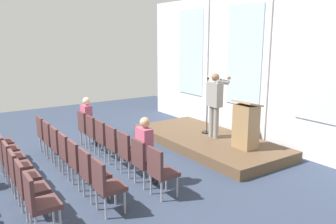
{
  "coord_description": "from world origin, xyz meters",
  "views": [
    {
      "loc": [
        6.7,
        -1.27,
        2.86
      ],
      "look_at": [
        0.04,
        3.23,
        1.09
      ],
      "focal_mm": 36.58,
      "sensor_mm": 36.0,
      "label": 1
    }
  ],
  "objects": [
    {
      "name": "chair_r1_c3",
      "position": [
        0.0,
        0.79,
        0.53
      ],
      "size": [
        0.46,
        0.44,
        0.94
      ],
      "color": "#99999E",
      "rests_on": "ground"
    },
    {
      "name": "chair_r2_c2",
      "position": [
        -0.61,
        -0.27,
        0.53
      ],
      "size": [
        0.46,
        0.44,
        0.94
      ],
      "color": "#99999E",
      "rests_on": "ground"
    },
    {
      "name": "chair_r0_c6",
      "position": [
        1.83,
        1.86,
        0.53
      ],
      "size": [
        0.46,
        0.44,
        0.94
      ],
      "color": "#99999E",
      "rests_on": "ground"
    },
    {
      "name": "chair_r2_c5",
      "position": [
        1.22,
        -0.27,
        0.53
      ],
      "size": [
        0.46,
        0.44,
        0.94
      ],
      "color": "#99999E",
      "rests_on": "ground"
    },
    {
      "name": "mic_stand",
      "position": [
        -0.3,
        4.77,
        0.59
      ],
      "size": [
        0.28,
        0.28,
        1.55
      ],
      "color": "black",
      "rests_on": "stage_platform"
    },
    {
      "name": "chair_r1_c5",
      "position": [
        1.22,
        0.79,
        0.53
      ],
      "size": [
        0.46,
        0.44,
        0.94
      ],
      "color": "#99999E",
      "rests_on": "ground"
    },
    {
      "name": "chair_r0_c0",
      "position": [
        -1.83,
        1.86,
        0.53
      ],
      "size": [
        0.46,
        0.44,
        0.94
      ],
      "color": "#99999E",
      "rests_on": "ground"
    },
    {
      "name": "speaker",
      "position": [
        0.13,
        4.65,
        1.24
      ],
      "size": [
        0.5,
        0.69,
        1.71
      ],
      "color": "gray",
      "rests_on": "stage_platform"
    },
    {
      "name": "chair_r0_c2",
      "position": [
        -0.61,
        1.86,
        0.53
      ],
      "size": [
        0.46,
        0.44,
        0.94
      ],
      "color": "#99999E",
      "rests_on": "ground"
    },
    {
      "name": "ground_plane",
      "position": [
        0.0,
        0.0,
        0.0
      ],
      "size": [
        15.21,
        15.21,
        0.0
      ],
      "primitive_type": "plane",
      "color": "#2D384C"
    },
    {
      "name": "audience_r0_c5",
      "position": [
        1.22,
        1.94,
        0.76
      ],
      "size": [
        0.36,
        0.39,
        1.37
      ],
      "color": "#2D2D33",
      "rests_on": "ground"
    },
    {
      "name": "lectern",
      "position": [
        1.22,
        4.67,
        0.8
      ],
      "size": [
        0.6,
        0.48,
        1.16
      ],
      "color": "#93724C",
      "rests_on": "stage_platform"
    },
    {
      "name": "chair_r1_c6",
      "position": [
        1.83,
        0.79,
        0.53
      ],
      "size": [
        0.46,
        0.44,
        0.94
      ],
      "color": "#99999E",
      "rests_on": "ground"
    },
    {
      "name": "rear_partition",
      "position": [
        0.04,
        5.84,
        2.06
      ],
      "size": [
        8.95,
        0.14,
        4.06
      ],
      "color": "silver",
      "rests_on": "ground"
    },
    {
      "name": "chair_r1_c4",
      "position": [
        0.61,
        0.79,
        0.53
      ],
      "size": [
        0.46,
        0.44,
        0.94
      ],
      "color": "#99999E",
      "rests_on": "ground"
    },
    {
      "name": "chair_r1_c2",
      "position": [
        -0.61,
        0.79,
        0.53
      ],
      "size": [
        0.46,
        0.44,
        0.94
      ],
      "color": "#99999E",
      "rests_on": "ground"
    },
    {
      "name": "audience_r0_c0",
      "position": [
        -1.83,
        1.94,
        0.73
      ],
      "size": [
        0.36,
        0.39,
        1.32
      ],
      "color": "#2D2D33",
      "rests_on": "ground"
    },
    {
      "name": "chair_r2_c3",
      "position": [
        0.0,
        -0.27,
        0.53
      ],
      "size": [
        0.46,
        0.44,
        0.94
      ],
      "color": "#99999E",
      "rests_on": "ground"
    },
    {
      "name": "stage_platform",
      "position": [
        0.0,
        4.53,
        0.13
      ],
      "size": [
        4.4,
        2.04,
        0.25
      ],
      "primitive_type": "cube",
      "color": "brown",
      "rests_on": "ground"
    },
    {
      "name": "chair_r1_c0",
      "position": [
        -1.83,
        0.79,
        0.53
      ],
      "size": [
        0.46,
        0.44,
        0.94
      ],
      "color": "#99999E",
      "rests_on": "ground"
    },
    {
      "name": "chair_r2_c1",
      "position": [
        -1.22,
        -0.27,
        0.53
      ],
      "size": [
        0.46,
        0.44,
        0.94
      ],
      "color": "#99999E",
      "rests_on": "ground"
    },
    {
      "name": "chair_r0_c1",
      "position": [
        -1.22,
        1.86,
        0.53
      ],
      "size": [
        0.46,
        0.44,
        0.94
      ],
      "color": "#99999E",
      "rests_on": "ground"
    },
    {
      "name": "chair_r0_c3",
      "position": [
        0.0,
        1.86,
        0.53
      ],
      "size": [
        0.46,
        0.44,
        0.94
      ],
      "color": "#99999E",
      "rests_on": "ground"
    },
    {
      "name": "chair_r2_c6",
      "position": [
        1.83,
        -0.27,
        0.53
      ],
      "size": [
        0.46,
        0.44,
        0.94
      ],
      "color": "#99999E",
      "rests_on": "ground"
    },
    {
      "name": "chair_r1_c1",
      "position": [
        -1.22,
        0.79,
        0.53
      ],
      "size": [
        0.46,
        0.44,
        0.94
      ],
      "color": "#99999E",
      "rests_on": "ground"
    },
    {
      "name": "chair_r0_c4",
      "position": [
        0.61,
        1.86,
        0.53
      ],
      "size": [
        0.46,
        0.44,
        0.94
      ],
      "color": "#99999E",
      "rests_on": "ground"
    },
    {
      "name": "chair_r0_c5",
      "position": [
        1.22,
        1.86,
        0.53
      ],
      "size": [
        0.46,
        0.44,
        0.94
      ],
      "color": "#99999E",
      "rests_on": "ground"
    },
    {
      "name": "chair_r2_c4",
      "position": [
        0.61,
        -0.27,
        0.53
      ],
      "size": [
        0.46,
        0.44,
        0.94
      ],
      "color": "#99999E",
      "rests_on": "ground"
    }
  ]
}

